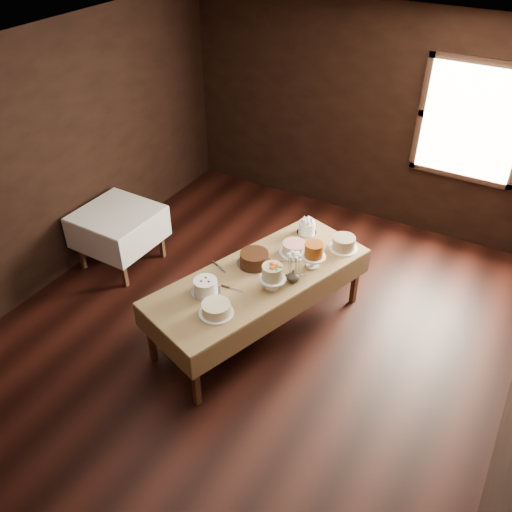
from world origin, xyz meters
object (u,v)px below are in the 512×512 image
object	(u,v)px
cake_chocolate	(254,259)
cake_swirl	(206,287)
cake_cream	(216,309)
cake_server_a	(237,290)
cake_lattice	(294,249)
cake_server_c	(281,262)
flower_vase	(293,276)
side_table	(117,218)
cake_meringue	(307,228)
cake_server_e	(221,269)
cake_caramel	(313,256)
display_table	(259,279)
cake_speckled	(344,243)
cake_server_d	(298,275)
cake_flowers	(272,278)

from	to	relation	value
cake_chocolate	cake_swirl	size ratio (longest dim) A/B	1.19
cake_cream	cake_server_a	world-z (taller)	cake_cream
cake_lattice	cake_swirl	size ratio (longest dim) A/B	0.99
cake_server_c	flower_vase	size ratio (longest dim) A/B	1.81
side_table	cake_server_a	world-z (taller)	cake_server_a
cake_meringue	cake_lattice	size ratio (longest dim) A/B	0.71
cake_cream	cake_server_c	bearing A→B (deg)	81.66
cake_lattice	cake_server_e	bearing A→B (deg)	-129.45
cake_meringue	cake_server_a	size ratio (longest dim) A/B	0.91
side_table	cake_swirl	xyz separation A→B (m)	(1.74, -0.68, 0.15)
cake_meringue	cake_caramel	world-z (taller)	cake_caramel
side_table	cake_server_e	world-z (taller)	cake_server_e
cake_cream	flower_vase	size ratio (longest dim) A/B	2.49
display_table	cake_speckled	size ratio (longest dim) A/B	7.39
cake_server_c	cake_server_a	bearing A→B (deg)	-172.37
display_table	cake_server_e	xyz separation A→B (m)	(-0.38, -0.11, 0.06)
display_table	cake_meringue	size ratio (longest dim) A/B	11.43
side_table	cake_server_a	size ratio (longest dim) A/B	3.67
side_table	cake_meringue	size ratio (longest dim) A/B	4.02
cake_meringue	cake_server_e	world-z (taller)	cake_meringue
cake_cream	cake_server_d	size ratio (longest dim) A/B	1.38
cake_flowers	cake_server_a	xyz separation A→B (m)	(-0.27, -0.21, -0.11)
cake_speckled	cake_server_d	xyz separation A→B (m)	(-0.21, -0.65, -0.06)
cake_speckled	cake_server_c	world-z (taller)	cake_speckled
flower_vase	cake_server_d	bearing A→B (deg)	89.66
flower_vase	display_table	bearing A→B (deg)	-167.38
display_table	cake_lattice	size ratio (longest dim) A/B	8.07
cake_meringue	cake_caramel	distance (m)	0.61
cake_server_a	cake_server_e	bearing A→B (deg)	140.35
cake_speckled	cake_swirl	distance (m)	1.58
cake_lattice	side_table	bearing A→B (deg)	-171.92
cake_flowers	side_table	bearing A→B (deg)	172.30
display_table	flower_vase	distance (m)	0.36
cake_speckled	cake_server_c	size ratio (longest dim) A/B	1.42
cake_flowers	cake_lattice	bearing A→B (deg)	96.85
display_table	cake_flowers	distance (m)	0.29
cake_meringue	cake_server_a	xyz separation A→B (m)	(-0.15, -1.23, -0.06)
display_table	cake_lattice	xyz separation A→B (m)	(0.13, 0.50, 0.11)
cake_flowers	flower_vase	xyz separation A→B (m)	(0.13, 0.18, -0.05)
flower_vase	side_table	bearing A→B (deg)	177.11
display_table	cake_caramel	xyz separation A→B (m)	(0.40, 0.40, 0.18)
cake_meringue	cake_flowers	world-z (taller)	cake_flowers
cake_speckled	cake_caramel	distance (m)	0.47
cake_chocolate	cake_meringue	bearing A→B (deg)	74.83
cake_cream	cake_server_e	distance (m)	0.66
cake_server_c	flower_vase	bearing A→B (deg)	-109.50
display_table	cake_flowers	bearing A→B (deg)	-28.14
cake_server_e	flower_vase	size ratio (longest dim) A/B	1.81
side_table	cake_speckled	size ratio (longest dim) A/B	2.60
cake_server_a	display_table	bearing A→B (deg)	71.28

